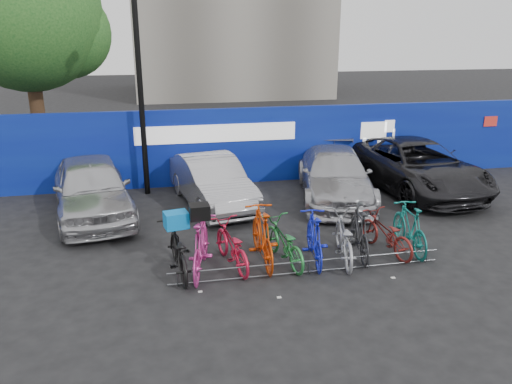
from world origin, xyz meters
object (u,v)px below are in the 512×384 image
object	(u,v)px
car_0	(92,188)
bike_4	(284,242)
car_3	(415,166)
bike_8	(386,234)
car_1	(212,182)
bike_5	(314,238)
lamppost	(140,83)
bike_1	(201,246)
bike_0	(178,251)
bike_3	(262,236)
bike_rack	(308,267)
tree	(33,19)
bike_2	(231,245)
car_2	(335,175)
bike_6	(343,238)
bike_7	(360,232)
bike_9	(410,228)

from	to	relation	value
car_0	bike_4	xyz separation A→B (m)	(4.20, -3.70, -0.31)
car_3	bike_8	distance (m)	5.03
car_1	bike_5	world-z (taller)	car_1
lamppost	bike_1	world-z (taller)	lamppost
car_0	car_3	world-z (taller)	car_0
bike_0	car_0	bearing A→B (deg)	-67.53
bike_1	bike_3	distance (m)	1.32
bike_rack	bike_3	xyz separation A→B (m)	(-0.80, 0.70, 0.45)
tree	bike_5	size ratio (longest dim) A/B	4.33
bike_4	bike_5	distance (m)	0.66
car_0	bike_4	world-z (taller)	car_0
bike_4	bike_rack	bearing A→B (deg)	110.09
bike_4	bike_2	bearing A→B (deg)	-13.52
car_0	bike_8	xyz separation A→B (m)	(6.52, -3.65, -0.33)
tree	car_2	xyz separation A→B (m)	(8.93, -6.19, -4.37)
bike_3	bike_6	world-z (taller)	bike_3
car_3	car_2	bearing A→B (deg)	-177.71
car_2	bike_3	xyz separation A→B (m)	(-2.95, -3.77, -0.09)
car_2	bike_8	world-z (taller)	car_2
car_1	bike_2	distance (m)	3.94
bike_7	bike_4	bearing A→B (deg)	12.31
car_3	car_1	bearing A→B (deg)	177.80
car_3	bike_5	size ratio (longest dim) A/B	3.03
car_2	bike_4	size ratio (longest dim) A/B	2.70
bike_9	bike_0	bearing A→B (deg)	5.63
bike_rack	bike_9	size ratio (longest dim) A/B	3.12
bike_2	bike_3	xyz separation A→B (m)	(0.66, 0.05, 0.14)
car_0	bike_9	world-z (taller)	car_0
car_1	car_3	size ratio (longest dim) A/B	0.76
bike_1	bike_rack	bearing A→B (deg)	179.79
bike_rack	car_0	size ratio (longest dim) A/B	1.22
lamppost	car_0	distance (m)	3.31
bike_4	bike_9	distance (m)	2.88
bike_1	bike_5	distance (m)	2.38
tree	bike_6	xyz separation A→B (m)	(7.69, -10.16, -4.56)
bike_7	bike_3	bearing A→B (deg)	9.40
car_3	bike_3	size ratio (longest dim) A/B	2.71
bike_3	bike_6	xyz separation A→B (m)	(1.71, -0.20, -0.10)
bike_rack	bike_1	bearing A→B (deg)	166.69
car_0	tree	bearing A→B (deg)	98.58
bike_8	bike_9	size ratio (longest dim) A/B	0.95
bike_1	bike_7	xyz separation A→B (m)	(3.43, 0.14, -0.04)
lamppost	bike_5	world-z (taller)	lamppost
bike_1	bike_3	size ratio (longest dim) A/B	0.96
bike_3	bike_5	bearing A→B (deg)	171.90
tree	bike_1	distance (m)	12.05
bike_rack	car_0	world-z (taller)	car_0
car_2	bike_2	bearing A→B (deg)	-120.18
bike_1	bike_3	xyz separation A→B (m)	(1.30, 0.20, 0.03)
bike_2	lamppost	bearing A→B (deg)	-83.87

